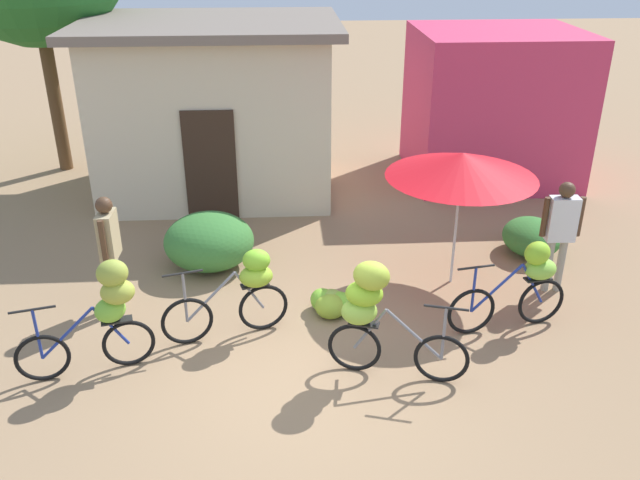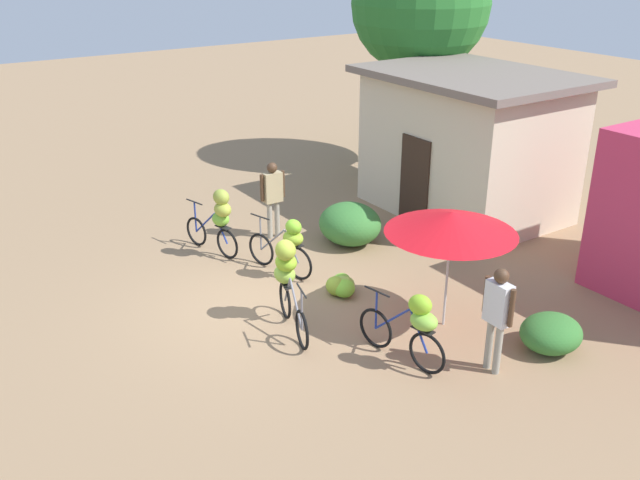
{
  "view_description": "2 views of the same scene",
  "coord_description": "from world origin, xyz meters",
  "px_view_note": "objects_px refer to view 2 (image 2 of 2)",
  "views": [
    {
      "loc": [
        -0.28,
        -6.42,
        4.94
      ],
      "look_at": [
        0.19,
        1.06,
        1.3
      ],
      "focal_mm": 37.51,
      "sensor_mm": 36.0,
      "label": 1
    },
    {
      "loc": [
        9.54,
        -5.2,
        5.95
      ],
      "look_at": [
        0.54,
        0.82,
        1.26
      ],
      "focal_mm": 39.19,
      "sensor_mm": 36.0,
      "label": 2
    }
  ],
  "objects_px": {
    "banana_pile_on_ground": "(341,285)",
    "person_bystander": "(273,192)",
    "bicycle_near_pile": "(287,242)",
    "person_vendor": "(498,309)",
    "building_low": "(467,143)",
    "bicycle_center_loaded": "(287,275)",
    "bicycle_leftmost": "(218,217)",
    "market_umbrella": "(451,222)",
    "tree_behind_building": "(421,4)",
    "bicycle_by_shop": "(413,324)"
  },
  "relations": [
    {
      "from": "tree_behind_building",
      "to": "person_vendor",
      "type": "bearing_deg",
      "value": -34.13
    },
    {
      "from": "building_low",
      "to": "banana_pile_on_ground",
      "type": "height_order",
      "value": "building_low"
    },
    {
      "from": "banana_pile_on_ground",
      "to": "person_bystander",
      "type": "xyz_separation_m",
      "value": [
        -2.95,
        0.31,
        0.87
      ]
    },
    {
      "from": "bicycle_center_loaded",
      "to": "bicycle_near_pile",
      "type": "bearing_deg",
      "value": 148.82
    },
    {
      "from": "bicycle_near_pile",
      "to": "banana_pile_on_ground",
      "type": "xyz_separation_m",
      "value": [
        1.16,
        0.42,
        -0.53
      ]
    },
    {
      "from": "building_low",
      "to": "bicycle_near_pile",
      "type": "bearing_deg",
      "value": -82.37
    },
    {
      "from": "bicycle_by_shop",
      "to": "bicycle_leftmost",
      "type": "bearing_deg",
      "value": -173.21
    },
    {
      "from": "bicycle_center_loaded",
      "to": "person_bystander",
      "type": "bearing_deg",
      "value": 153.43
    },
    {
      "from": "bicycle_by_shop",
      "to": "bicycle_center_loaded",
      "type": "bearing_deg",
      "value": -157.09
    },
    {
      "from": "market_umbrella",
      "to": "bicycle_by_shop",
      "type": "distance_m",
      "value": 1.8
    },
    {
      "from": "building_low",
      "to": "banana_pile_on_ground",
      "type": "xyz_separation_m",
      "value": [
        1.87,
        -4.86,
        -1.48
      ]
    },
    {
      "from": "bicycle_leftmost",
      "to": "bicycle_by_shop",
      "type": "distance_m",
      "value": 5.24
    },
    {
      "from": "bicycle_leftmost",
      "to": "banana_pile_on_ground",
      "type": "bearing_deg",
      "value": 21.66
    },
    {
      "from": "bicycle_by_shop",
      "to": "building_low",
      "type": "bearing_deg",
      "value": 129.28
    },
    {
      "from": "market_umbrella",
      "to": "tree_behind_building",
      "type": "bearing_deg",
      "value": 142.65
    },
    {
      "from": "tree_behind_building",
      "to": "bicycle_leftmost",
      "type": "xyz_separation_m",
      "value": [
        2.57,
        -7.32,
        -3.54
      ]
    },
    {
      "from": "building_low",
      "to": "bicycle_near_pile",
      "type": "relative_size",
      "value": 2.94
    },
    {
      "from": "bicycle_center_loaded",
      "to": "person_vendor",
      "type": "bearing_deg",
      "value": 31.99
    },
    {
      "from": "market_umbrella",
      "to": "person_vendor",
      "type": "bearing_deg",
      "value": -13.6
    },
    {
      "from": "market_umbrella",
      "to": "person_vendor",
      "type": "relative_size",
      "value": 1.26
    },
    {
      "from": "person_bystander",
      "to": "bicycle_leftmost",
      "type": "bearing_deg",
      "value": -80.73
    },
    {
      "from": "tree_behind_building",
      "to": "bicycle_by_shop",
      "type": "distance_m",
      "value": 10.9
    },
    {
      "from": "person_vendor",
      "to": "bicycle_leftmost",
      "type": "bearing_deg",
      "value": -165.65
    },
    {
      "from": "building_low",
      "to": "bicycle_near_pile",
      "type": "distance_m",
      "value": 5.41
    },
    {
      "from": "building_low",
      "to": "person_bystander",
      "type": "bearing_deg",
      "value": -103.37
    },
    {
      "from": "banana_pile_on_ground",
      "to": "bicycle_near_pile",
      "type": "bearing_deg",
      "value": -159.92
    },
    {
      "from": "market_umbrella",
      "to": "bicycle_leftmost",
      "type": "bearing_deg",
      "value": -157.81
    },
    {
      "from": "bicycle_near_pile",
      "to": "tree_behind_building",
      "type": "bearing_deg",
      "value": 121.79
    },
    {
      "from": "bicycle_leftmost",
      "to": "person_vendor",
      "type": "relative_size",
      "value": 0.93
    },
    {
      "from": "bicycle_near_pile",
      "to": "person_vendor",
      "type": "height_order",
      "value": "person_vendor"
    },
    {
      "from": "building_low",
      "to": "banana_pile_on_ground",
      "type": "relative_size",
      "value": 6.33
    },
    {
      "from": "person_vendor",
      "to": "person_bystander",
      "type": "height_order",
      "value": "person_vendor"
    },
    {
      "from": "tree_behind_building",
      "to": "market_umbrella",
      "type": "bearing_deg",
      "value": -37.35
    },
    {
      "from": "tree_behind_building",
      "to": "bicycle_center_loaded",
      "type": "height_order",
      "value": "tree_behind_building"
    },
    {
      "from": "bicycle_near_pile",
      "to": "market_umbrella",
      "type": "bearing_deg",
      "value": 21.86
    },
    {
      "from": "building_low",
      "to": "person_vendor",
      "type": "xyz_separation_m",
      "value": [
        5.12,
        -4.41,
        -0.62
      ]
    },
    {
      "from": "banana_pile_on_ground",
      "to": "market_umbrella",
      "type": "bearing_deg",
      "value": 22.96
    },
    {
      "from": "bicycle_leftmost",
      "to": "person_bystander",
      "type": "distance_m",
      "value": 1.42
    },
    {
      "from": "tree_behind_building",
      "to": "banana_pile_on_ground",
      "type": "distance_m",
      "value": 9.21
    },
    {
      "from": "market_umbrella",
      "to": "person_vendor",
      "type": "distance_m",
      "value": 1.65
    },
    {
      "from": "bicycle_leftmost",
      "to": "bicycle_near_pile",
      "type": "xyz_separation_m",
      "value": [
        1.56,
        0.66,
        -0.15
      ]
    },
    {
      "from": "building_low",
      "to": "market_umbrella",
      "type": "height_order",
      "value": "building_low"
    },
    {
      "from": "bicycle_leftmost",
      "to": "banana_pile_on_ground",
      "type": "xyz_separation_m",
      "value": [
        2.72,
        1.08,
        -0.68
      ]
    },
    {
      "from": "banana_pile_on_ground",
      "to": "person_bystander",
      "type": "bearing_deg",
      "value": 173.98
    },
    {
      "from": "bicycle_center_loaded",
      "to": "bicycle_by_shop",
      "type": "relative_size",
      "value": 0.98
    },
    {
      "from": "market_umbrella",
      "to": "person_bystander",
      "type": "relative_size",
      "value": 1.26
    },
    {
      "from": "market_umbrella",
      "to": "bicycle_center_loaded",
      "type": "bearing_deg",
      "value": -124.74
    },
    {
      "from": "tree_behind_building",
      "to": "building_low",
      "type": "bearing_deg",
      "value": -22.0
    },
    {
      "from": "building_low",
      "to": "person_bystander",
      "type": "relative_size",
      "value": 2.81
    },
    {
      "from": "person_vendor",
      "to": "bicycle_near_pile",
      "type": "bearing_deg",
      "value": -168.83
    }
  ]
}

